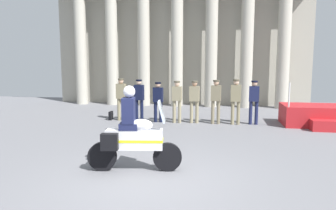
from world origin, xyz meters
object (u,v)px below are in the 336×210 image
motorcycle_with_rider (131,136)px  briefcase_on_ground (111,116)px  officer_in_row_4 (194,98)px  officer_in_row_2 (158,99)px  officer_in_row_7 (254,99)px  reviewing_stand (331,116)px  officer_in_row_1 (139,97)px  officer_in_row_5 (216,98)px  officer_in_row_6 (236,98)px  officer_in_row_0 (121,96)px  officer_in_row_3 (177,98)px

motorcycle_with_rider → briefcase_on_ground: bearing=105.6°
officer_in_row_4 → briefcase_on_ground: officer_in_row_4 is taller
officer_in_row_2 → officer_in_row_4: 1.46m
officer_in_row_7 → motorcycle_with_rider: 6.78m
reviewing_stand → officer_in_row_1: (-7.44, -0.27, 0.64)m
officer_in_row_1 → briefcase_on_ground: 1.54m
officer_in_row_5 → briefcase_on_ground: (-4.38, 0.19, -0.84)m
officer_in_row_2 → officer_in_row_6: 3.07m
officer_in_row_2 → officer_in_row_4: bearing=-172.4°
officer_in_row_0 → officer_in_row_7: bearing=-174.2°
officer_in_row_7 → briefcase_on_ground: bearing=5.3°
officer_in_row_5 → motorcycle_with_rider: size_ratio=0.83×
officer_in_row_4 → briefcase_on_ground: bearing=3.6°
officer_in_row_3 → briefcase_on_ground: officer_in_row_3 is taller
officer_in_row_2 → briefcase_on_ground: officer_in_row_2 is taller
officer_in_row_3 → briefcase_on_ground: size_ratio=4.66×
reviewing_stand → officer_in_row_7: 2.96m
officer_in_row_0 → briefcase_on_ground: size_ratio=4.86×
officer_in_row_2 → motorcycle_with_rider: (0.56, -5.85, -0.16)m
officer_in_row_2 → motorcycle_with_rider: bearing=101.4°
officer_in_row_2 → officer_in_row_7: bearing=-172.2°
officer_in_row_2 → reviewing_stand: bearing=-171.7°
officer_in_row_6 → motorcycle_with_rider: bearing=72.6°
reviewing_stand → briefcase_on_ground: (-8.72, -0.09, -0.19)m
motorcycle_with_rider → officer_in_row_5: bearing=65.4°
officer_in_row_1 → officer_in_row_3: 1.57m
officer_in_row_5 → officer_in_row_0: bearing=4.0°
reviewing_stand → officer_in_row_0: size_ratio=2.02×
officer_in_row_1 → officer_in_row_3: bearing=-175.4°
officer_in_row_0 → officer_in_row_6: (4.66, -0.14, 0.01)m
reviewing_stand → officer_in_row_1: bearing=-178.0°
officer_in_row_3 → officer_in_row_5: size_ratio=0.97×
officer_in_row_4 → officer_in_row_7: size_ratio=0.99×
officer_in_row_0 → officer_in_row_6: size_ratio=0.99×
officer_in_row_5 → officer_in_row_7: bearing=-169.3°
officer_in_row_4 → officer_in_row_5: (0.84, -0.04, 0.02)m
officer_in_row_1 → officer_in_row_3: officer_in_row_1 is taller
officer_in_row_4 → motorcycle_with_rider: motorcycle_with_rider is taller
officer_in_row_3 → motorcycle_with_rider: motorcycle_with_rider is taller
officer_in_row_2 → officer_in_row_5: 2.31m
officer_in_row_2 → briefcase_on_ground: bearing=0.7°
officer_in_row_3 → officer_in_row_5: (1.53, 0.02, 0.03)m
reviewing_stand → officer_in_row_7: bearing=-176.9°
officer_in_row_2 → briefcase_on_ground: 2.22m
officer_in_row_6 → briefcase_on_ground: (-5.14, 0.20, -0.86)m
officer_in_row_1 → officer_in_row_2: size_ratio=1.06×
briefcase_on_ground → motorcycle_with_rider: bearing=-66.4°
officer_in_row_0 → officer_in_row_4: (3.05, -0.09, -0.04)m
officer_in_row_1 → motorcycle_with_rider: (1.35, -5.87, -0.22)m
motorcycle_with_rider → officer_in_row_4: bearing=73.3°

